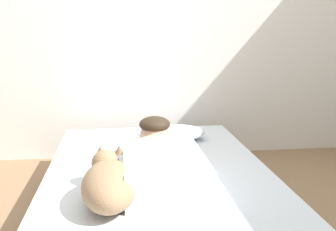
% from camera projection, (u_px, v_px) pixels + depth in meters
% --- Properties ---
extents(back_wall, '(4.45, 0.12, 2.50)m').
position_uv_depth(back_wall, '(140.00, 14.00, 3.41)').
color(back_wall, silver).
rests_on(back_wall, ground).
extents(bed, '(1.36, 2.04, 0.31)m').
position_uv_depth(bed, '(158.00, 191.00, 2.44)').
color(bed, '#726051').
rests_on(bed, ground).
extents(pillow, '(0.52, 0.32, 0.11)m').
position_uv_depth(pillow, '(171.00, 133.00, 2.98)').
color(pillow, silver).
rests_on(pillow, bed).
extents(person_lying, '(0.43, 0.92, 0.27)m').
position_uv_depth(person_lying, '(161.00, 159.00, 2.22)').
color(person_lying, silver).
rests_on(person_lying, bed).
extents(dog, '(0.26, 0.57, 0.21)m').
position_uv_depth(dog, '(109.00, 182.00, 1.89)').
color(dog, '#9E7A56').
rests_on(dog, bed).
extents(coffee_cup, '(0.12, 0.09, 0.07)m').
position_uv_depth(coffee_cup, '(163.00, 144.00, 2.76)').
color(coffee_cup, '#D84C47').
rests_on(coffee_cup, bed).
extents(cell_phone, '(0.07, 0.14, 0.01)m').
position_uv_depth(cell_phone, '(182.00, 183.00, 2.14)').
color(cell_phone, black).
rests_on(cell_phone, bed).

